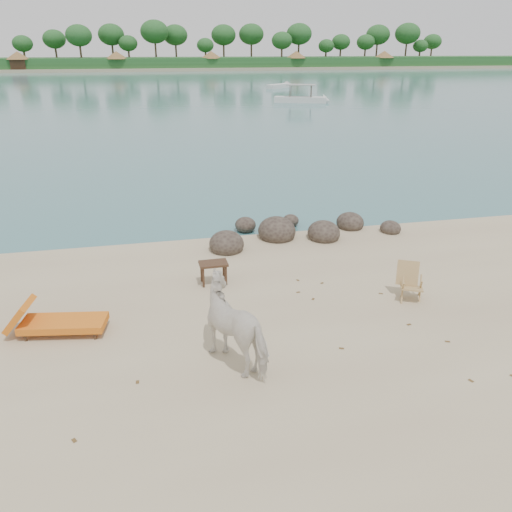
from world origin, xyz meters
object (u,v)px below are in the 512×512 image
at_px(boulders, 292,233).
at_px(lounge_chair, 63,320).
at_px(cow, 239,325).
at_px(side_table, 214,274).
at_px(deck_chair, 412,284).

relative_size(boulders, lounge_chair, 2.92).
relative_size(cow, side_table, 2.66).
height_order(boulders, deck_chair, deck_chair).
bearing_deg(lounge_chair, cow, -17.66).
bearing_deg(cow, side_table, -121.11).
bearing_deg(side_table, lounge_chair, -154.87).
bearing_deg(lounge_chair, boulders, 45.35).
relative_size(boulders, cow, 3.34).
xyz_separation_m(boulders, lounge_chair, (-6.19, -4.45, 0.15)).
xyz_separation_m(boulders, side_table, (-2.83, -2.79, 0.11)).
distance_m(boulders, side_table, 3.97).
distance_m(cow, deck_chair, 4.66).
height_order(cow, side_table, cow).
bearing_deg(side_table, cow, -90.86).
bearing_deg(side_table, deck_chair, -24.00).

